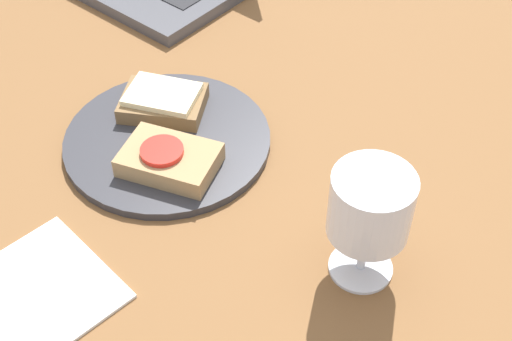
{
  "coord_description": "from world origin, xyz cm",
  "views": [
    {
      "loc": [
        44.95,
        -45.22,
        64.14
      ],
      "look_at": [
        8.98,
        -2.11,
        8.0
      ],
      "focal_mm": 50.0,
      "sensor_mm": 36.0,
      "label": 1
    }
  ],
  "objects_px": {
    "sandwich_with_tomato": "(169,159)",
    "sandwich_with_cheese": "(163,101)",
    "wine_glass": "(370,210)",
    "napkin": "(36,293)",
    "plate": "(168,140)"
  },
  "relations": [
    {
      "from": "sandwich_with_tomato",
      "to": "napkin",
      "type": "height_order",
      "value": "sandwich_with_tomato"
    },
    {
      "from": "wine_glass",
      "to": "sandwich_with_cheese",
      "type": "bearing_deg",
      "value": 172.67
    },
    {
      "from": "plate",
      "to": "sandwich_with_cheese",
      "type": "relative_size",
      "value": 2.0
    },
    {
      "from": "sandwich_with_tomato",
      "to": "sandwich_with_cheese",
      "type": "bearing_deg",
      "value": 138.86
    },
    {
      "from": "sandwich_with_tomato",
      "to": "wine_glass",
      "type": "distance_m",
      "value": 0.27
    },
    {
      "from": "plate",
      "to": "wine_glass",
      "type": "bearing_deg",
      "value": -1.52
    },
    {
      "from": "wine_glass",
      "to": "sandwich_with_tomato",
      "type": "bearing_deg",
      "value": -173.72
    },
    {
      "from": "sandwich_with_cheese",
      "to": "sandwich_with_tomato",
      "type": "bearing_deg",
      "value": -41.14
    },
    {
      "from": "sandwich_with_tomato",
      "to": "wine_glass",
      "type": "bearing_deg",
      "value": 6.28
    },
    {
      "from": "wine_glass",
      "to": "napkin",
      "type": "xyz_separation_m",
      "value": [
        -0.24,
        -0.24,
        -0.09
      ]
    },
    {
      "from": "sandwich_with_cheese",
      "to": "wine_glass",
      "type": "relative_size",
      "value": 0.95
    },
    {
      "from": "plate",
      "to": "sandwich_with_tomato",
      "type": "relative_size",
      "value": 1.99
    },
    {
      "from": "sandwich_with_tomato",
      "to": "wine_glass",
      "type": "relative_size",
      "value": 0.96
    },
    {
      "from": "sandwich_with_cheese",
      "to": "napkin",
      "type": "distance_m",
      "value": 0.3
    },
    {
      "from": "wine_glass",
      "to": "napkin",
      "type": "height_order",
      "value": "wine_glass"
    }
  ]
}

